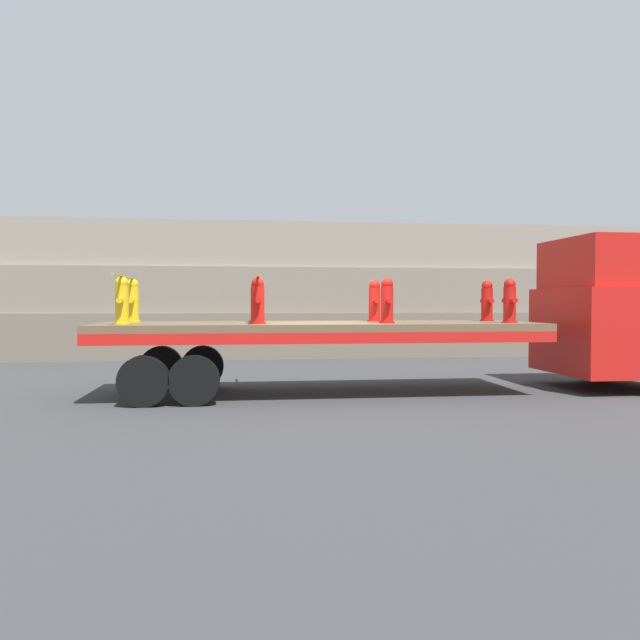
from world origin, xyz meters
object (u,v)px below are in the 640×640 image
at_px(fire_hydrant_yellow_far_0, 133,301).
at_px(fire_hydrant_red_near_2, 387,301).
at_px(fire_hydrant_red_near_3, 510,301).
at_px(fire_hydrant_red_far_3, 487,301).
at_px(fire_hydrant_red_near_1, 258,301).
at_px(fire_hydrant_yellow_near_0, 122,301).
at_px(fire_hydrant_red_far_1, 257,301).
at_px(truck_cab, 615,315).
at_px(flatbed_trailer, 289,337).
at_px(fire_hydrant_red_far_2, 375,301).

xyz_separation_m(fire_hydrant_yellow_far_0, fire_hydrant_red_near_2, (4.86, -1.12, 0.00)).
relative_size(fire_hydrant_red_near_3, fire_hydrant_red_far_3, 1.00).
relative_size(fire_hydrant_red_near_1, fire_hydrant_red_near_2, 1.00).
relative_size(fire_hydrant_yellow_near_0, fire_hydrant_red_far_1, 1.00).
height_order(fire_hydrant_yellow_far_0, fire_hydrant_red_near_2, same).
bearing_deg(fire_hydrant_yellow_far_0, fire_hydrant_yellow_near_0, -90.00).
distance_m(fire_hydrant_yellow_far_0, fire_hydrant_red_near_2, 4.99).
bearing_deg(fire_hydrant_red_far_1, fire_hydrant_yellow_far_0, 180.00).
bearing_deg(truck_cab, fire_hydrant_yellow_near_0, -176.74).
distance_m(fire_hydrant_red_near_1, fire_hydrant_red_far_1, 1.12).
height_order(flatbed_trailer, fire_hydrant_red_near_2, fire_hydrant_red_near_2).
relative_size(fire_hydrant_red_far_1, fire_hydrant_red_near_2, 1.00).
distance_m(truck_cab, fire_hydrant_yellow_far_0, 9.86).
relative_size(fire_hydrant_yellow_near_0, fire_hydrant_red_far_2, 1.00).
relative_size(flatbed_trailer, fire_hydrant_red_near_3, 9.89).
xyz_separation_m(truck_cab, fire_hydrant_yellow_far_0, (-9.84, 0.56, 0.28)).
distance_m(flatbed_trailer, fire_hydrant_red_near_1, 1.08).
bearing_deg(fire_hydrant_red_far_2, fire_hydrant_red_near_1, -155.26).
bearing_deg(flatbed_trailer, fire_hydrant_red_near_3, -7.49).
xyz_separation_m(fire_hydrant_red_far_1, fire_hydrant_red_far_3, (4.86, 0.00, 0.00)).
xyz_separation_m(truck_cab, fire_hydrant_yellow_near_0, (-9.84, -0.56, 0.28)).
height_order(fire_hydrant_red_far_1, fire_hydrant_red_near_2, same).
bearing_deg(fire_hydrant_red_near_3, fire_hydrant_red_far_1, 167.02).
bearing_deg(fire_hydrant_yellow_far_0, truck_cab, -3.26).
height_order(fire_hydrant_yellow_far_0, fire_hydrant_red_far_3, same).
xyz_separation_m(fire_hydrant_red_far_1, fire_hydrant_red_far_2, (2.43, 0.00, 0.00)).
distance_m(truck_cab, fire_hydrant_red_near_1, 7.44).
bearing_deg(flatbed_trailer, fire_hydrant_yellow_near_0, -169.54).
relative_size(flatbed_trailer, fire_hydrant_red_far_2, 9.89).
distance_m(fire_hydrant_yellow_far_0, fire_hydrant_red_near_3, 7.37).
distance_m(fire_hydrant_red_near_1, fire_hydrant_red_far_3, 4.99).
xyz_separation_m(flatbed_trailer, fire_hydrant_red_near_1, (-0.60, -0.56, 0.69)).
distance_m(fire_hydrant_yellow_near_0, fire_hydrant_yellow_far_0, 1.12).
relative_size(truck_cab, fire_hydrant_red_far_3, 3.61).
relative_size(fire_hydrant_red_near_1, fire_hydrant_red_far_3, 1.00).
bearing_deg(fire_hydrant_yellow_near_0, fire_hydrant_red_far_2, 12.98).
distance_m(truck_cab, fire_hydrant_yellow_near_0, 9.86).
relative_size(flatbed_trailer, fire_hydrant_red_far_1, 9.89).
bearing_deg(fire_hydrant_red_far_3, fire_hydrant_yellow_far_0, 180.00).
height_order(fire_hydrant_red_near_3, fire_hydrant_red_far_3, same).
bearing_deg(fire_hydrant_red_far_1, truck_cab, -4.32).
xyz_separation_m(flatbed_trailer, fire_hydrant_red_near_3, (4.26, -0.56, 0.69)).
distance_m(fire_hydrant_red_near_1, fire_hydrant_red_near_2, 2.43).
xyz_separation_m(fire_hydrant_yellow_near_0, fire_hydrant_red_near_2, (4.86, 0.00, 0.00)).
bearing_deg(fire_hydrant_red_near_1, fire_hydrant_red_far_2, 24.74).
height_order(fire_hydrant_red_far_1, fire_hydrant_red_near_3, same).
bearing_deg(fire_hydrant_red_near_3, fire_hydrant_yellow_far_0, 171.27).
bearing_deg(fire_hydrant_red_far_2, fire_hydrant_yellow_near_0, -167.02).
bearing_deg(fire_hydrant_red_near_2, fire_hydrant_red_far_2, 90.00).
relative_size(fire_hydrant_yellow_far_0, fire_hydrant_red_near_3, 1.00).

